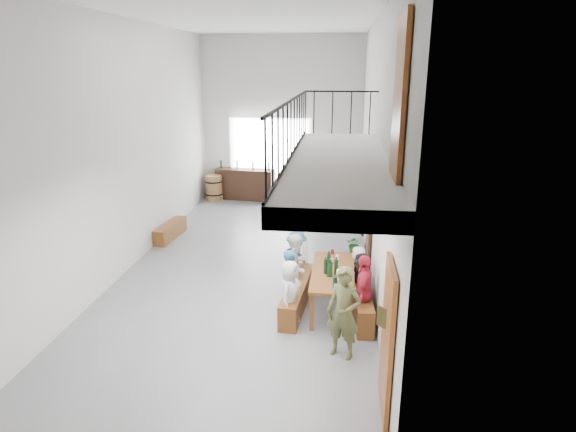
# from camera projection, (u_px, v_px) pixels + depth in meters

# --- Properties ---
(floor) EXTENTS (12.00, 12.00, 0.00)m
(floor) POSITION_uv_depth(u_px,v_px,m) (252.00, 262.00, 11.50)
(floor) COLOR slate
(floor) RESTS_ON ground
(room_walls) EXTENTS (12.00, 12.00, 12.00)m
(room_walls) POSITION_uv_depth(u_px,v_px,m) (248.00, 110.00, 10.45)
(room_walls) COLOR silver
(room_walls) RESTS_ON ground
(gateway_portal) EXTENTS (2.80, 0.08, 2.80)m
(gateway_portal) POSITION_uv_depth(u_px,v_px,m) (270.00, 159.00, 16.77)
(gateway_portal) COLOR white
(gateway_portal) RESTS_ON ground
(right_wall_decor) EXTENTS (0.07, 8.28, 5.07)m
(right_wall_decor) POSITION_uv_depth(u_px,v_px,m) (375.00, 219.00, 8.94)
(right_wall_decor) COLOR brown
(right_wall_decor) RESTS_ON ground
(balcony) EXTENTS (1.52, 5.62, 4.00)m
(balcony) POSITION_uv_depth(u_px,v_px,m) (337.00, 167.00, 7.45)
(balcony) COLOR white
(balcony) RESTS_ON ground
(tasting_table) EXTENTS (0.81, 1.94, 0.79)m
(tasting_table) POSITION_uv_depth(u_px,v_px,m) (333.00, 275.00, 9.05)
(tasting_table) COLOR brown
(tasting_table) RESTS_ON ground
(bench_inner) EXTENTS (0.53, 2.10, 0.48)m
(bench_inner) POSITION_uv_depth(u_px,v_px,m) (297.00, 295.00, 9.29)
(bench_inner) COLOR brown
(bench_inner) RESTS_ON ground
(bench_wall) EXTENTS (0.43, 2.26, 0.52)m
(bench_wall) POSITION_uv_depth(u_px,v_px,m) (360.00, 297.00, 9.16)
(bench_wall) COLOR brown
(bench_wall) RESTS_ON ground
(tableware) EXTENTS (0.43, 1.17, 0.35)m
(tableware) POSITION_uv_depth(u_px,v_px,m) (333.00, 265.00, 8.89)
(tableware) COLOR black
(tableware) RESTS_ON tasting_table
(side_bench) EXTENTS (0.46, 1.49, 0.41)m
(side_bench) POSITION_uv_depth(u_px,v_px,m) (170.00, 231.00, 13.04)
(side_bench) COLOR brown
(side_bench) RESTS_ON ground
(oak_barrel) EXTENTS (0.61, 0.61, 0.89)m
(oak_barrel) POSITION_uv_depth(u_px,v_px,m) (214.00, 187.00, 16.74)
(oak_barrel) COLOR #8E603D
(oak_barrel) RESTS_ON ground
(serving_counter) EXTENTS (2.08, 0.81, 1.07)m
(serving_counter) POSITION_uv_depth(u_px,v_px,m) (245.00, 184.00, 16.84)
(serving_counter) COLOR #391F13
(serving_counter) RESTS_ON ground
(counter_bottles) EXTENTS (1.78, 0.25, 0.28)m
(counter_bottles) POSITION_uv_depth(u_px,v_px,m) (245.00, 165.00, 16.63)
(counter_bottles) COLOR black
(counter_bottles) RESTS_ON serving_counter
(guest_left_a) EXTENTS (0.53, 0.68, 1.22)m
(guest_left_a) POSITION_uv_depth(u_px,v_px,m) (290.00, 293.00, 8.53)
(guest_left_a) COLOR silver
(guest_left_a) RESTS_ON ground
(guest_left_b) EXTENTS (0.37, 0.50, 1.25)m
(guest_left_b) POSITION_uv_depth(u_px,v_px,m) (291.00, 281.00, 8.98)
(guest_left_b) COLOR #235B76
(guest_left_b) RESTS_ON ground
(guest_left_c) EXTENTS (0.72, 0.80, 1.33)m
(guest_left_c) POSITION_uv_depth(u_px,v_px,m) (296.00, 266.00, 9.56)
(guest_left_c) COLOR silver
(guest_left_c) RESTS_ON ground
(guest_left_d) EXTENTS (0.67, 0.90, 1.23)m
(guest_left_d) POSITION_uv_depth(u_px,v_px,m) (296.00, 259.00, 10.02)
(guest_left_d) COLOR #235B76
(guest_left_d) RESTS_ON ground
(guest_right_a) EXTENTS (0.47, 0.84, 1.34)m
(guest_right_a) POSITION_uv_depth(u_px,v_px,m) (364.00, 291.00, 8.49)
(guest_right_a) COLOR red
(guest_right_a) RESTS_ON ground
(guest_right_b) EXTENTS (0.66, 1.06, 1.09)m
(guest_right_b) POSITION_uv_depth(u_px,v_px,m) (361.00, 280.00, 9.22)
(guest_right_b) COLOR black
(guest_right_b) RESTS_ON ground
(guest_right_c) EXTENTS (0.39, 0.55, 1.05)m
(guest_right_c) POSITION_uv_depth(u_px,v_px,m) (358.00, 272.00, 9.64)
(guest_right_c) COLOR silver
(guest_right_c) RESTS_ON ground
(host_standing) EXTENTS (0.65, 0.55, 1.52)m
(host_standing) POSITION_uv_depth(u_px,v_px,m) (344.00, 313.00, 7.54)
(host_standing) COLOR #4E512D
(host_standing) RESTS_ON ground
(potted_plant) EXTENTS (0.43, 0.38, 0.45)m
(potted_plant) POSITION_uv_depth(u_px,v_px,m) (355.00, 244.00, 11.99)
(potted_plant) COLOR #194A1E
(potted_plant) RESTS_ON ground
(bicycle_near) EXTENTS (1.70, 0.77, 0.86)m
(bicycle_near) POSITION_uv_depth(u_px,v_px,m) (311.00, 190.00, 16.40)
(bicycle_near) COLOR black
(bicycle_near) RESTS_ON ground
(bicycle_far) EXTENTS (1.70, 0.65, 1.00)m
(bicycle_far) POSITION_uv_depth(u_px,v_px,m) (299.00, 192.00, 15.95)
(bicycle_far) COLOR black
(bicycle_far) RESTS_ON ground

